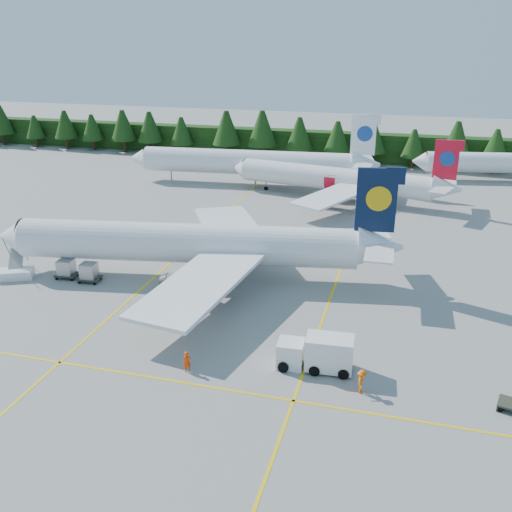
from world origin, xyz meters
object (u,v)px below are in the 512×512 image
(airliner_navy, at_px, (180,244))
(service_truck, at_px, (316,353))
(airstairs, at_px, (15,271))
(airliner_red, at_px, (329,179))

(airliner_navy, bearing_deg, service_truck, -49.32)
(airliner_navy, relative_size, airstairs, 7.39)
(airliner_red, bearing_deg, airliner_navy, -96.03)
(airliner_navy, relative_size, service_truck, 7.05)
(airliner_red, distance_m, airstairs, 51.48)
(airstairs, bearing_deg, airliner_red, 30.85)
(airliner_navy, xyz_separation_m, airliner_red, (11.12, 37.09, -0.56))
(airliner_navy, xyz_separation_m, airstairs, (-17.84, -5.39, -3.12))
(airstairs, xyz_separation_m, service_truck, (35.83, -9.54, 0.70))
(airliner_red, height_order, service_truck, airliner_red)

